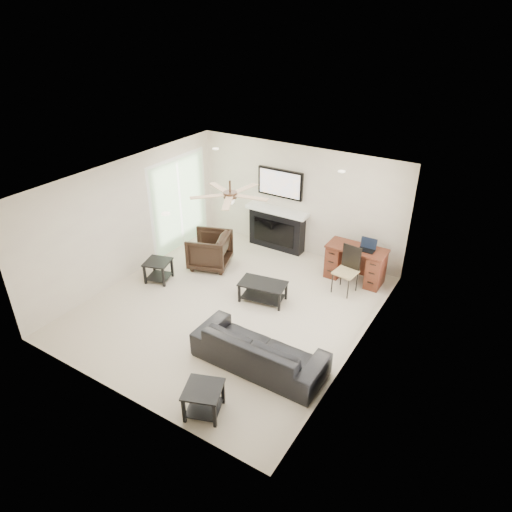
% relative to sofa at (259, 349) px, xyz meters
% --- Properties ---
extents(room_shell, '(5.50, 5.54, 2.52)m').
position_rel_sofa_xyz_m(room_shell, '(-1.15, 1.19, 1.37)').
color(room_shell, beige).
rests_on(room_shell, ground).
extents(sofa, '(2.16, 0.85, 0.63)m').
position_rel_sofa_xyz_m(sofa, '(0.00, 0.00, 0.00)').
color(sofa, black).
rests_on(sofa, ground).
extents(armchair, '(1.09, 1.08, 0.78)m').
position_rel_sofa_xyz_m(armchair, '(-2.60, 2.15, 0.08)').
color(armchair, black).
rests_on(armchair, ground).
extents(coffee_table, '(0.97, 0.65, 0.40)m').
position_rel_sofa_xyz_m(coffee_table, '(-0.90, 1.60, -0.12)').
color(coffee_table, black).
rests_on(coffee_table, ground).
extents(end_table_near, '(0.67, 0.67, 0.45)m').
position_rel_sofa_xyz_m(end_table_near, '(-0.15, -1.25, -0.09)').
color(end_table_near, black).
rests_on(end_table_near, ground).
extents(end_table_left, '(0.62, 0.62, 0.45)m').
position_rel_sofa_xyz_m(end_table_left, '(-3.15, 1.10, -0.09)').
color(end_table_left, black).
rests_on(end_table_left, ground).
extents(fireplace_unit, '(1.52, 0.34, 1.91)m').
position_rel_sofa_xyz_m(fireplace_unit, '(-1.79, 3.69, 0.64)').
color(fireplace_unit, black).
rests_on(fireplace_unit, ground).
extents(desk, '(1.22, 0.56, 0.76)m').
position_rel_sofa_xyz_m(desk, '(0.33, 3.29, 0.06)').
color(desk, '#3F1D0F').
rests_on(desk, ground).
extents(desk_chair, '(0.47, 0.49, 0.97)m').
position_rel_sofa_xyz_m(desk_chair, '(0.33, 2.74, 0.17)').
color(desk_chair, black).
rests_on(desk_chair, ground).
extents(laptop, '(0.33, 0.24, 0.23)m').
position_rel_sofa_xyz_m(laptop, '(0.53, 3.27, 0.56)').
color(laptop, black).
rests_on(laptop, desk).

